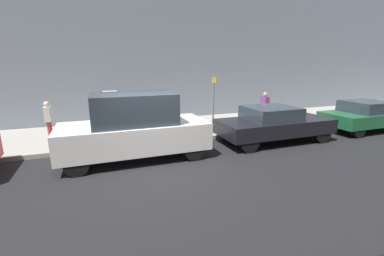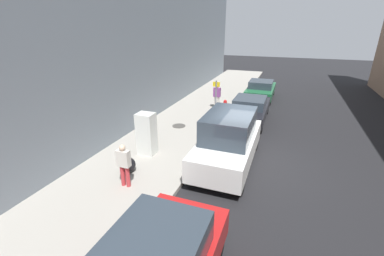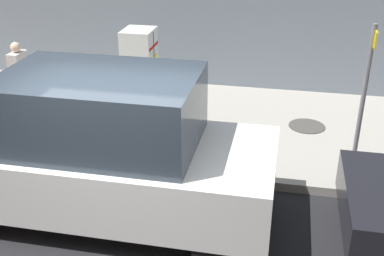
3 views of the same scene
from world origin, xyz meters
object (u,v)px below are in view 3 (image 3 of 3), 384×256
street_sign_post (364,97)px  parked_van_white (104,150)px  discarded_refrigerator (140,73)px  trash_bag (69,96)px  pedestrian_walking_far (20,75)px

street_sign_post → parked_van_white: bearing=-66.6°
discarded_refrigerator → trash_bag: bearing=-87.2°
discarded_refrigerator → parked_van_white: 3.33m
discarded_refrigerator → pedestrian_walking_far: bearing=-77.7°
trash_bag → pedestrian_walking_far: 1.06m
street_sign_post → pedestrian_walking_far: 6.48m
pedestrian_walking_far → parked_van_white: 3.98m
trash_bag → parked_van_white: parked_van_white is taller
street_sign_post → pedestrian_walking_far: size_ratio=1.62×
discarded_refrigerator → parked_van_white: (3.29, 0.50, 0.02)m
discarded_refrigerator → trash_bag: (0.08, -1.56, -0.59)m
discarded_refrigerator → trash_bag: discarded_refrigerator is taller
trash_bag → discarded_refrigerator: bearing=92.8°
street_sign_post → pedestrian_walking_far: street_sign_post is taller
street_sign_post → pedestrian_walking_far: (-1.27, -6.33, -0.52)m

